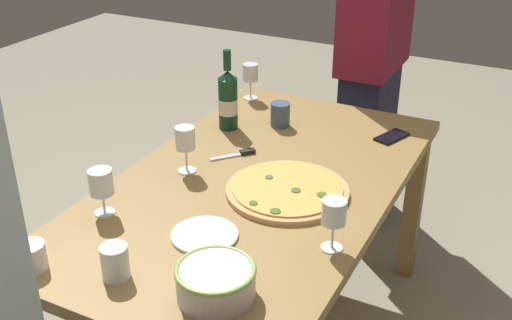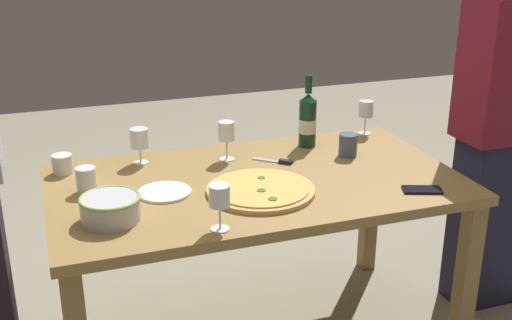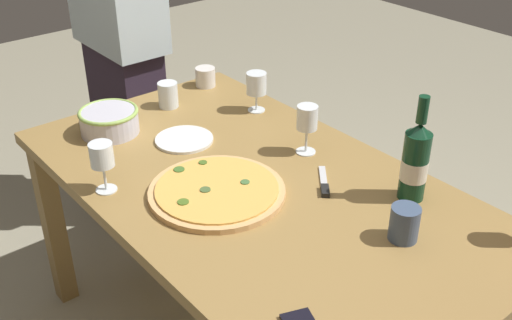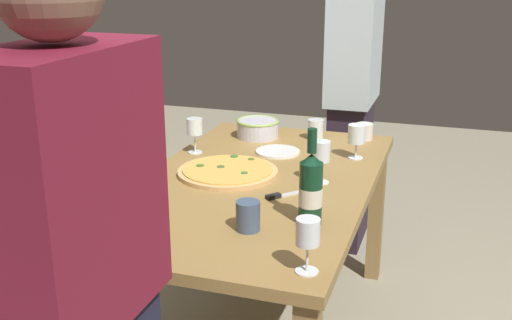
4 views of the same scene
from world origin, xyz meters
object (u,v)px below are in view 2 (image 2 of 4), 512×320
Objects in this scene: wine_glass_far_right at (139,140)px; cell_phone at (422,190)px; dining_table at (256,201)px; pizza at (261,190)px; wine_glass_far_left at (226,132)px; wine_bottle at (308,120)px; serving_bowl at (110,207)px; side_plate at (165,192)px; pizza_knife at (278,161)px; cup_amber at (86,180)px; cup_spare at (62,164)px; wine_glass_by_bottle at (366,110)px; person_host at (507,133)px; wine_glass_near_pizza at (219,197)px; cup_ceramic at (348,145)px.

wine_glass_far_right reaches higher than cell_phone.
dining_table is 3.92× the size of pizza.
wine_glass_far_left is (-0.02, 0.38, 0.11)m from pizza.
wine_bottle reaches higher than pizza.
serving_bowl is 0.28m from side_plate.
serving_bowl is at bearing -162.59° from dining_table.
pizza is 0.33m from pizza_knife.
cup_amber is 1.19× the size of cup_spare.
wine_glass_by_bottle is 1.40m from cup_spare.
serving_bowl is 0.64× the size of wine_bottle.
person_host reaches higher than wine_glass_far_right.
cup_amber is at bearing -135.63° from wine_glass_far_right.
dining_table is 0.50m from wine_glass_near_pizza.
wine_glass_near_pizza is at bearing -29.74° from serving_bowl.
person_host is at bearing 4.78° from serving_bowl.
wine_glass_by_bottle is at bearing 12.02° from cup_amber.
side_plate is (-0.34, 0.11, -0.01)m from pizza.
cup_spare is (-0.07, 0.23, -0.01)m from cup_amber.
wine_glass_by_bottle reaches higher than dining_table.
pizza is at bearing -144.49° from wine_glass_by_bottle.
wine_glass_far_right is 0.58m from pizza_knife.
dining_table is 11.11× the size of cell_phone.
wine_bottle is 0.34m from wine_glass_by_bottle.
wine_bottle is at bearing 7.49° from wine_glass_far_left.
cup_spare is (-0.32, -0.01, -0.06)m from wine_glass_far_right.
dining_table is 0.80m from wine_glass_by_bottle.
wine_glass_far_right is (-1.08, -0.04, -0.01)m from wine_glass_by_bottle.
wine_glass_near_pizza is at bearing -56.42° from cup_spare.
cup_ceramic is at bearing -13.88° from wine_glass_far_left.
wine_bottle is 0.88m from person_host.
cup_amber is 0.48× the size of side_plate.
wine_glass_by_bottle reaches higher than cell_phone.
wine_glass_by_bottle reaches higher than pizza_knife.
dining_table is 0.23m from pizza_knife.
wine_glass_far_right is at bearing -11.40° from person_host.
person_host reaches higher than serving_bowl.
cup_amber is (-0.38, 0.47, -0.07)m from wine_glass_near_pizza.
wine_glass_far_right is at bearing 101.54° from wine_glass_near_pizza.
cup_ceramic reaches higher than cell_phone.
cup_spare is at bearing 168.74° from pizza_knife.
wine_bottle is (0.37, 0.43, 0.11)m from pizza.
side_plate is at bearing -159.54° from wine_glass_by_bottle.
serving_bowl is 1.38× the size of wine_glass_far_right.
person_host is at bearing -4.15° from cup_amber.
wine_bottle reaches higher than side_plate.
cup_ceramic is (1.10, 0.03, 0.00)m from cup_amber.
wine_glass_by_bottle is (0.68, 0.37, 0.21)m from dining_table.
pizza is 0.65m from cup_amber.
dining_table is at bearing -8.24° from cup_amber.
wine_glass_far_right is (-0.14, 0.70, -0.01)m from wine_glass_near_pizza.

